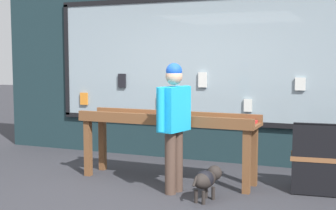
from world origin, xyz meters
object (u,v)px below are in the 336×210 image
object	(u,v)px
small_dog	(207,179)
person_browsing	(174,118)
sandwich_board_sign	(315,157)
display_table_main	(168,126)

from	to	relation	value
small_dog	person_browsing	bearing A→B (deg)	84.15
person_browsing	sandwich_board_sign	world-z (taller)	person_browsing
small_dog	display_table_main	bearing A→B (deg)	61.66
sandwich_board_sign	small_dog	bearing A→B (deg)	-146.46
small_dog	sandwich_board_sign	bearing A→B (deg)	-37.73
small_dog	sandwich_board_sign	world-z (taller)	sandwich_board_sign
display_table_main	small_dog	size ratio (longest dim) A/B	4.38
display_table_main	person_browsing	distance (m)	0.63
person_browsing	small_dog	bearing A→B (deg)	-96.37
display_table_main	person_browsing	world-z (taller)	person_browsing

